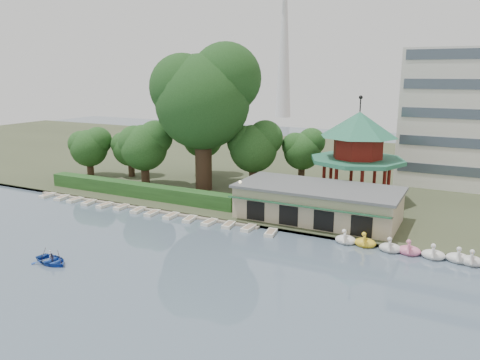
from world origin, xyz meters
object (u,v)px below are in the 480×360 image
Objects in this scene: dock at (140,207)px; big_tree at (204,94)px; boathouse at (317,202)px; rowboat_with_passengers at (51,258)px; pavilion at (358,148)px.

dock is 1.64× the size of big_tree.
boathouse is 28.82m from rowboat_with_passengers.
big_tree is (3.18, 11.01, 13.86)m from dock.
boathouse is 3.29× the size of rowboat_with_passengers.
boathouse reaches higher than rowboat_with_passengers.
pavilion reaches higher than boathouse.
big_tree is at bearing 73.89° from dock.
boathouse is 11.43m from pavilion.
pavilion is at bearing 78.72° from boathouse.
boathouse is at bearing -101.28° from pavilion.
rowboat_with_passengers is at bearing -76.78° from dock.
dock is 2.52× the size of pavilion.
pavilion is (24.00, 14.80, 7.36)m from dock.
pavilion reaches higher than rowboat_with_passengers.
dock is 6.01× the size of rowboat_with_passengers.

